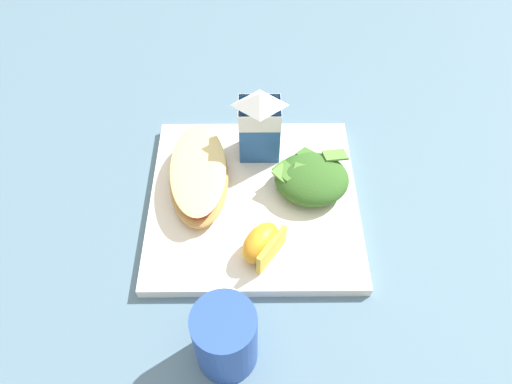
# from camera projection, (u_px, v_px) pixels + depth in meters

# --- Properties ---
(ground) EXTENTS (3.00, 3.00, 0.00)m
(ground) POSITION_uv_depth(u_px,v_px,m) (256.00, 203.00, 0.66)
(ground) COLOR slate
(white_plate) EXTENTS (0.28, 0.28, 0.02)m
(white_plate) POSITION_uv_depth(u_px,v_px,m) (256.00, 200.00, 0.66)
(white_plate) COLOR white
(white_plate) RESTS_ON ground
(cheesy_pizza_bread) EXTENTS (0.09, 0.17, 0.04)m
(cheesy_pizza_bread) POSITION_uv_depth(u_px,v_px,m) (201.00, 174.00, 0.65)
(cheesy_pizza_bread) COLOR tan
(cheesy_pizza_bread) RESTS_ON white_plate
(green_salad_pile) EXTENTS (0.11, 0.10, 0.04)m
(green_salad_pile) POSITION_uv_depth(u_px,v_px,m) (314.00, 178.00, 0.64)
(green_salad_pile) COLOR #336023
(green_salad_pile) RESTS_ON white_plate
(milk_carton) EXTENTS (0.06, 0.04, 0.11)m
(milk_carton) POSITION_uv_depth(u_px,v_px,m) (262.00, 122.00, 0.65)
(milk_carton) COLOR #23569E
(milk_carton) RESTS_ON white_plate
(orange_wedge_front) EXTENTS (0.06, 0.07, 0.04)m
(orange_wedge_front) POSITION_uv_depth(u_px,v_px,m) (264.00, 243.00, 0.58)
(orange_wedge_front) COLOR orange
(orange_wedge_front) RESTS_ON white_plate
(drinking_blue_cup) EXTENTS (0.07, 0.07, 0.10)m
(drinking_blue_cup) POSITION_uv_depth(u_px,v_px,m) (228.00, 338.00, 0.50)
(drinking_blue_cup) COLOR #284CA3
(drinking_blue_cup) RESTS_ON ground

